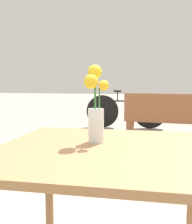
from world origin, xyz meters
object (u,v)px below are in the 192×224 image
at_px(table_front, 107,168).
at_px(bench_near, 175,121).
at_px(flower_vase, 96,110).
at_px(bicycle, 126,111).

height_order(table_front, bench_near, bench_near).
xyz_separation_m(flower_vase, bench_near, (0.61, 2.85, -0.44)).
distance_m(table_front, bicycle, 4.92).
height_order(bench_near, bicycle, bench_near).
xyz_separation_m(table_front, flower_vase, (-0.07, 0.10, 0.25)).
bearing_deg(flower_vase, bench_near, 77.99).
relative_size(bench_near, bicycle, 0.85).
bearing_deg(flower_vase, bicycle, 93.20).
relative_size(flower_vase, bench_near, 0.25).
height_order(flower_vase, bicycle, flower_vase).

